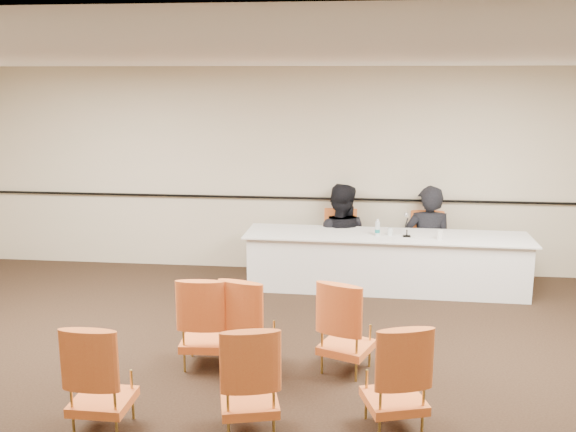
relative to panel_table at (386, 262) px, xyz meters
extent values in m
plane|color=black|center=(-1.18, -3.20, -0.38)|extent=(10.00, 10.00, 0.00)
plane|color=white|center=(-1.18, -3.20, 2.62)|extent=(10.00, 10.00, 0.00)
cube|color=beige|center=(-1.18, 0.80, 1.12)|extent=(10.00, 0.04, 3.00)
cube|color=black|center=(-1.18, 0.76, 0.72)|extent=(9.80, 0.04, 0.03)
imported|color=black|center=(0.61, 0.55, 0.02)|extent=(0.71, 0.48, 1.90)
imported|color=black|center=(-0.65, 0.58, 0.06)|extent=(0.98, 0.82, 1.82)
cube|color=white|center=(0.36, -0.11, 0.39)|extent=(0.35, 0.29, 0.00)
cylinder|color=silver|center=(0.04, -0.02, 0.43)|extent=(0.07, 0.07, 0.10)
cylinder|color=white|center=(0.68, -0.19, 0.44)|extent=(0.09, 0.09, 0.12)
camera|label=1|loc=(-0.39, -8.49, 2.48)|focal=40.00mm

